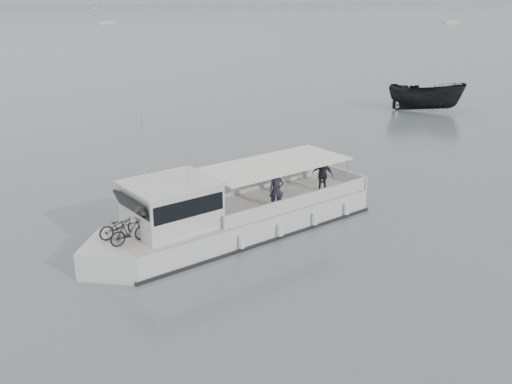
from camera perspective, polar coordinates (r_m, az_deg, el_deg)
ground at (r=25.81m, az=-4.39°, el=-1.67°), size 1400.00×1400.00×0.00m
tour_boat at (r=22.45m, az=-3.38°, el=-2.51°), size 12.91×4.91×5.37m
dark_motorboat at (r=49.45m, az=16.66°, el=9.11°), size 6.19×5.73×2.37m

